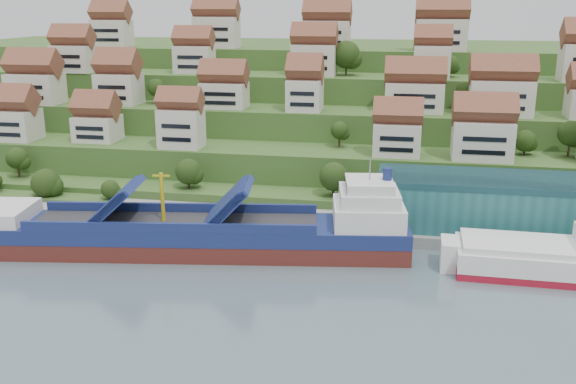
# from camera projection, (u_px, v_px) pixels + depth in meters

# --- Properties ---
(ground) EXTENTS (300.00, 300.00, 0.00)m
(ground) POSITION_uv_depth(u_px,v_px,m) (251.00, 254.00, 117.32)
(ground) COLOR slate
(ground) RESTS_ON ground
(quay) EXTENTS (180.00, 14.00, 2.20)m
(quay) POSITION_uv_depth(u_px,v_px,m) (367.00, 228.00, 127.67)
(quay) COLOR gray
(quay) RESTS_ON ground
(pebble_beach) EXTENTS (45.00, 20.00, 1.00)m
(pebble_beach) POSITION_uv_depth(u_px,v_px,m) (4.00, 213.00, 138.65)
(pebble_beach) COLOR gray
(pebble_beach) RESTS_ON ground
(hillside) EXTENTS (260.00, 128.00, 31.00)m
(hillside) POSITION_uv_depth(u_px,v_px,m) (325.00, 109.00, 212.05)
(hillside) COLOR #2D4C1E
(hillside) RESTS_ON ground
(hillside_village) EXTENTS (157.11, 59.81, 29.31)m
(hillside_village) POSITION_uv_depth(u_px,v_px,m) (306.00, 80.00, 168.15)
(hillside_village) COLOR beige
(hillside_village) RESTS_ON ground
(hillside_trees) EXTENTS (139.05, 63.03, 32.06)m
(hillside_trees) POSITION_uv_depth(u_px,v_px,m) (280.00, 119.00, 156.22)
(hillside_trees) COLOR #274115
(hillside_trees) RESTS_ON ground
(warehouse) EXTENTS (60.00, 15.00, 10.00)m
(warehouse) POSITION_uv_depth(u_px,v_px,m) (537.00, 204.00, 122.25)
(warehouse) COLOR #256365
(warehouse) RESTS_ON quay
(flagpole) EXTENTS (1.28, 0.16, 8.00)m
(flagpole) POSITION_uv_depth(u_px,v_px,m) (356.00, 207.00, 121.66)
(flagpole) COLOR gray
(flagpole) RESTS_ON quay
(cargo_ship) EXTENTS (81.46, 23.90, 17.89)m
(cargo_ship) POSITION_uv_depth(u_px,v_px,m) (199.00, 234.00, 117.36)
(cargo_ship) COLOR #542019
(cargo_ship) RESTS_ON ground
(second_ship) EXTENTS (31.60, 12.24, 9.10)m
(second_ship) POSITION_uv_depth(u_px,v_px,m) (557.00, 260.00, 107.21)
(second_ship) COLOR maroon
(second_ship) RESTS_ON ground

